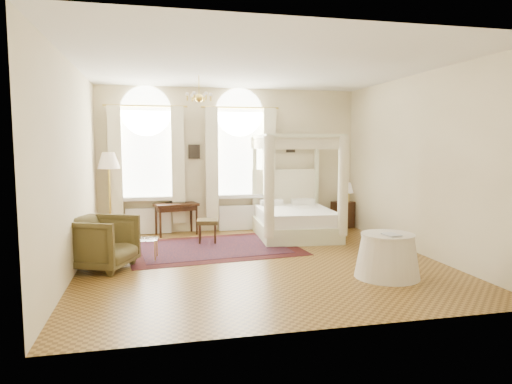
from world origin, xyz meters
TOP-DOWN VIEW (x-y plane):
  - ground at (0.00, 0.00)m, footprint 6.00×6.00m
  - room_walls at (0.00, 0.00)m, footprint 6.00×6.00m
  - window_left at (-1.90, 2.87)m, footprint 1.62×0.27m
  - window_right at (0.20, 2.87)m, footprint 1.62×0.27m
  - chandelier at (-0.90, 1.20)m, footprint 0.51×0.45m
  - wall_pictures at (0.09, 2.97)m, footprint 2.54×0.03m
  - canopy_bed at (1.23, 1.89)m, footprint 1.81×2.17m
  - nightstand at (2.70, 2.70)m, footprint 0.55×0.53m
  - nightstand_lamp at (2.80, 2.71)m, footprint 0.31×0.31m
  - writing_desk at (-1.29, 2.70)m, footprint 1.03×0.70m
  - laptop at (-1.23, 2.81)m, footprint 0.40×0.29m
  - stool at (-0.71, 1.69)m, footprint 0.47×0.47m
  - armchair at (-2.61, 0.07)m, footprint 1.25×1.23m
  - coffee_table at (-1.99, 0.58)m, footprint 0.58×0.44m
  - floor_lamp at (-2.70, 2.70)m, footprint 0.47×0.47m
  - oriental_rug at (-0.67, 1.17)m, footprint 3.45×2.64m
  - side_table at (1.67, -1.34)m, footprint 0.98×0.98m
  - book at (1.55, -1.50)m, footprint 0.23×0.29m

SIDE VIEW (x-z plane):
  - ground at x=0.00m, z-range 0.00..0.00m
  - oriental_rug at x=-0.67m, z-range 0.00..0.01m
  - nightstand at x=2.70m, z-range 0.00..0.63m
  - side_table at x=1.67m, z-range -0.01..0.66m
  - coffee_table at x=-1.99m, z-range 0.15..0.51m
  - stool at x=-0.71m, z-range 0.16..0.64m
  - armchair at x=-2.61m, z-range 0.00..0.86m
  - canopy_bed at x=1.23m, z-range -0.61..1.62m
  - writing_desk at x=-1.29m, z-range 0.25..0.95m
  - book at x=1.55m, z-range 0.67..0.69m
  - laptop at x=-1.23m, z-range 0.70..0.73m
  - nightstand_lamp at x=2.80m, z-range 0.71..1.16m
  - window_left at x=-1.90m, z-range -0.16..3.13m
  - window_right at x=0.20m, z-range -0.16..3.13m
  - floor_lamp at x=-2.70m, z-range 0.65..2.49m
  - wall_pictures at x=0.09m, z-range 1.70..2.09m
  - room_walls at x=0.00m, z-range -1.02..4.98m
  - chandelier at x=-0.90m, z-range 2.66..3.16m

